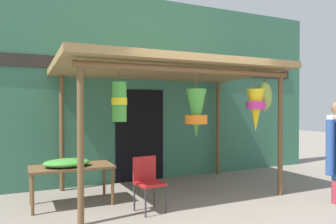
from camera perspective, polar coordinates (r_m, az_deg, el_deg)
The scene contains 6 objects.
ground_plane at distance 5.37m, azimuth 6.28°, elevation -16.73°, with size 30.00×30.00×0.00m, color gray.
shop_facade at distance 7.31m, azimuth -3.70°, elevation 3.99°, with size 9.12×0.29×4.04m.
market_stall_canopy at distance 5.99m, azimuth 1.33°, elevation 6.05°, with size 4.10×2.53×2.45m.
display_table at distance 5.66m, azimuth -16.64°, elevation -9.75°, with size 1.33×0.68×0.65m.
flower_heap_on_table at distance 5.57m, azimuth -17.29°, elevation -8.54°, with size 0.74×0.52×0.13m.
folding_chair at distance 5.16m, azimuth -3.62°, elevation -11.67°, with size 0.45×0.45×0.84m.
Camera 1 is at (-2.67, -4.37, 1.64)m, focal length 34.52 mm.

